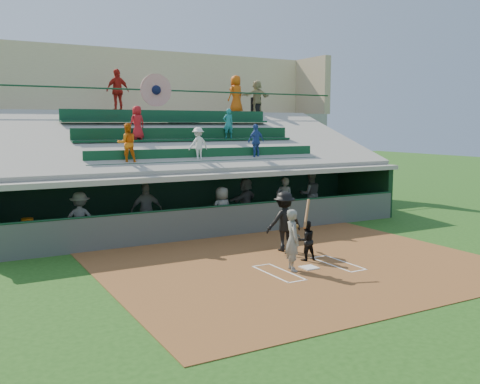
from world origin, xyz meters
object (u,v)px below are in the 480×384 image
batter_at_plate (293,240)px  white_table (27,240)px  water_cooler (27,224)px  trash_bin (256,105)px  catcher (306,240)px  home_plate (309,267)px

batter_at_plate → white_table: bearing=135.0°
water_cooler → trash_bin: 14.51m
white_table → water_cooler: size_ratio=1.89×
catcher → water_cooler: size_ratio=3.14×
catcher → trash_bin: bearing=-107.2°
batter_at_plate → catcher: bearing=36.7°
batter_at_plate → white_table: (-6.06, 6.06, -0.53)m
batter_at_plate → water_cooler: batter_at_plate is taller
batter_at_plate → trash_bin: size_ratio=2.36×
home_plate → water_cooler: (-6.56, 6.17, 0.82)m
home_plate → white_table: (-6.60, 6.09, 0.32)m
home_plate → catcher: bearing=59.9°
catcher → trash_bin: trash_bin is taller
water_cooler → batter_at_plate: bearing=-45.6°
home_plate → trash_bin: bearing=65.5°
batter_at_plate → white_table: batter_at_plate is taller
batter_at_plate → trash_bin: 14.67m
trash_bin → white_table: bearing=-152.2°
batter_at_plate → white_table: 8.59m
batter_at_plate → trash_bin: trash_bin is taller
catcher → white_table: (-7.04, 5.33, -0.26)m
catcher → water_cooler: catcher is taller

